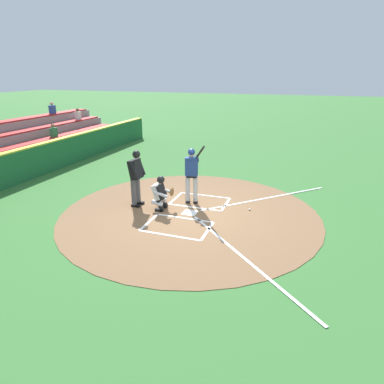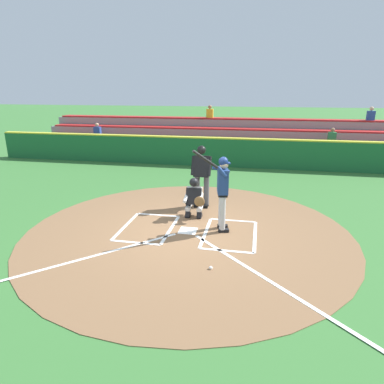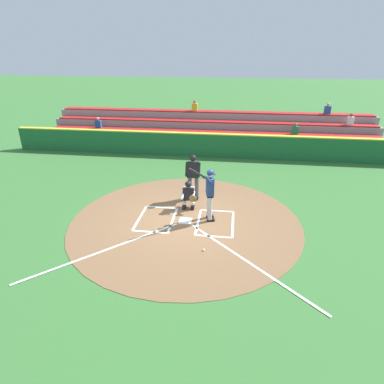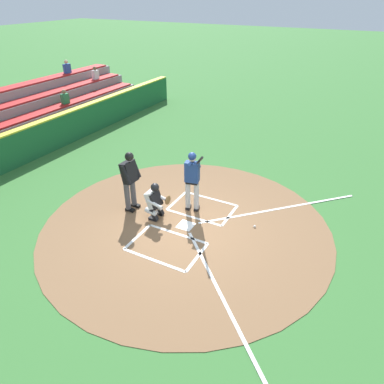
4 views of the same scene
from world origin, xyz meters
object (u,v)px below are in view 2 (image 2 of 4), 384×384
(batter, at_px, (222,188))
(plate_umpire, at_px, (202,172))
(catcher, at_px, (194,197))
(baseball, at_px, (211,268))

(batter, relative_size, plate_umpire, 1.14)
(batter, bearing_deg, catcher, -41.92)
(plate_umpire, bearing_deg, baseball, 102.57)
(plate_umpire, height_order, baseball, plate_umpire)
(batter, xyz_separation_m, catcher, (0.83, -0.75, -0.51))
(catcher, xyz_separation_m, baseball, (-0.85, 2.70, -0.55))
(batter, height_order, baseball, batter)
(catcher, distance_m, plate_umpire, 1.01)
(batter, relative_size, catcher, 1.88)
(batter, bearing_deg, baseball, 90.45)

